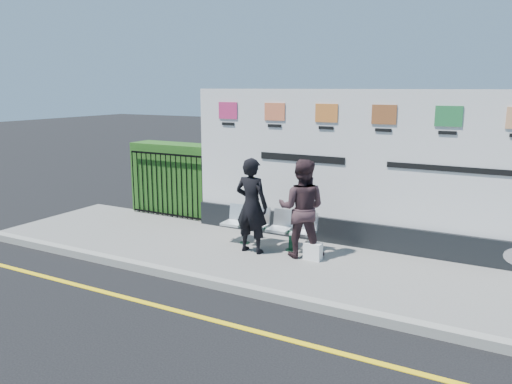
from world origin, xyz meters
TOP-DOWN VIEW (x-y plane):
  - ground at (0.00, 0.00)m, footprint 80.00×80.00m
  - pavement at (0.00, 2.50)m, footprint 14.00×3.00m
  - kerb at (0.00, 1.00)m, footprint 14.00×0.18m
  - yellow_line at (0.00, 0.00)m, footprint 14.00×0.10m
  - billboard at (0.50, 3.85)m, footprint 8.00×0.30m
  - hedge at (-4.58, 4.30)m, footprint 2.35×0.70m
  - railing at (-4.58, 3.85)m, footprint 2.05×0.06m
  - bench at (-1.42, 2.92)m, footprint 1.90×0.56m
  - woman_left at (-1.55, 2.52)m, footprint 0.66×0.45m
  - woman_right at (-0.64, 2.74)m, footprint 1.01×0.87m
  - handbag_brown at (-1.67, 2.92)m, footprint 0.27×0.15m
  - carrier_bag_white at (-0.37, 2.65)m, footprint 0.31×0.19m

SIDE VIEW (x-z plane):
  - ground at x=0.00m, z-range 0.00..0.00m
  - yellow_line at x=0.00m, z-range 0.00..0.01m
  - pavement at x=0.00m, z-range 0.00..0.12m
  - kerb at x=0.00m, z-range 0.00..0.14m
  - carrier_bag_white at x=-0.37m, z-range 0.12..0.43m
  - bench at x=-1.42m, z-range 0.12..0.52m
  - handbag_brown at x=-1.67m, z-range 0.52..0.73m
  - railing at x=-4.58m, z-range 0.12..1.66m
  - hedge at x=-4.58m, z-range 0.12..1.82m
  - woman_left at x=-1.55m, z-range 0.12..1.90m
  - woman_right at x=-0.64m, z-range 0.12..1.91m
  - billboard at x=0.50m, z-range -0.08..2.92m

